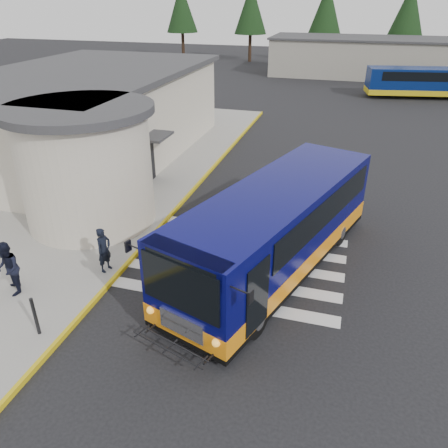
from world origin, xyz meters
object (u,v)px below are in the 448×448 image
(pedestrian_b, at_px, (8,269))
(bollard, at_px, (35,316))
(pedestrian_a, at_px, (104,250))
(far_bus_a, at_px, (417,81))
(transit_bus, at_px, (275,232))

(pedestrian_b, distance_m, bollard, 2.46)
(pedestrian_a, relative_size, pedestrian_b, 0.89)
(bollard, distance_m, far_bus_a, 39.43)
(pedestrian_b, relative_size, bollard, 1.48)
(transit_bus, bearing_deg, pedestrian_b, -134.52)
(pedestrian_b, bearing_deg, pedestrian_a, 89.64)
(far_bus_a, bearing_deg, transit_bus, 156.68)
(pedestrian_a, bearing_deg, pedestrian_b, 144.10)
(transit_bus, distance_m, pedestrian_a, 5.86)
(bollard, bearing_deg, far_bus_a, 70.77)
(transit_bus, relative_size, bollard, 9.13)
(pedestrian_b, distance_m, far_bus_a, 38.84)
(transit_bus, distance_m, far_bus_a, 32.69)
(pedestrian_a, bearing_deg, far_bus_a, -8.83)
(bollard, relative_size, far_bus_a, 0.13)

